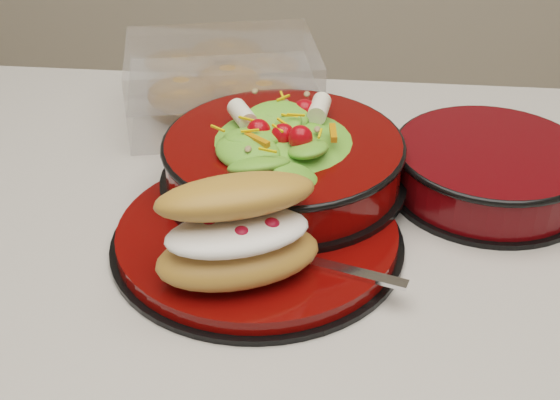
# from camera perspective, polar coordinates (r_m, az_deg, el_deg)

# --- Properties ---
(dinner_plate) EXTENTS (0.28, 0.28, 0.02)m
(dinner_plate) POSITION_cam_1_polar(r_m,az_deg,el_deg) (0.75, -1.61, -2.67)
(dinner_plate) COLOR black
(dinner_plate) RESTS_ON island_counter
(salad_bowl) EXTENTS (0.26, 0.26, 0.11)m
(salad_bowl) POSITION_cam_1_polar(r_m,az_deg,el_deg) (0.80, 0.24, 3.66)
(salad_bowl) COLOR black
(salad_bowl) RESTS_ON dinner_plate
(croissant) EXTENTS (0.16, 0.14, 0.09)m
(croissant) POSITION_cam_1_polar(r_m,az_deg,el_deg) (0.67, -3.06, -2.28)
(croissant) COLOR #AC6834
(croissant) RESTS_ON dinner_plate
(fork) EXTENTS (0.17, 0.06, 0.00)m
(fork) POSITION_cam_1_polar(r_m,az_deg,el_deg) (0.70, 2.20, -4.50)
(fork) COLOR silver
(fork) RESTS_ON dinner_plate
(pastry_box) EXTENTS (0.26, 0.21, 0.09)m
(pastry_box) POSITION_cam_1_polar(r_m,az_deg,el_deg) (0.97, -4.20, 8.39)
(pastry_box) COLOR white
(pastry_box) RESTS_ON island_counter
(extra_bowl) EXTENTS (0.21, 0.21, 0.05)m
(extra_bowl) POSITION_cam_1_polar(r_m,az_deg,el_deg) (0.85, 15.11, 2.26)
(extra_bowl) COLOR black
(extra_bowl) RESTS_ON island_counter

